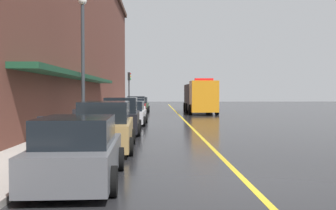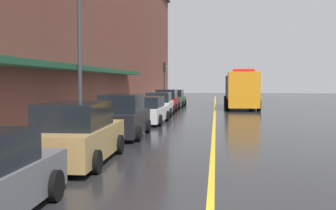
# 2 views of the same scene
# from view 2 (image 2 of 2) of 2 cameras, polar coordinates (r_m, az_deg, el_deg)

# --- Properties ---
(ground_plane) EXTENTS (112.00, 112.00, 0.00)m
(ground_plane) POSITION_cam_2_polar(r_m,az_deg,el_deg) (31.00, 6.69, -1.16)
(ground_plane) COLOR #232326
(sidewalk_left) EXTENTS (2.40, 70.00, 0.15)m
(sidewalk_left) POSITION_cam_2_polar(r_m,az_deg,el_deg) (31.63, -4.62, -0.92)
(sidewalk_left) COLOR #ADA8A0
(sidewalk_left) RESTS_ON ground
(lane_center_stripe) EXTENTS (0.16, 70.00, 0.01)m
(lane_center_stripe) POSITION_cam_2_polar(r_m,az_deg,el_deg) (31.00, 6.69, -1.15)
(lane_center_stripe) COLOR gold
(lane_center_stripe) RESTS_ON ground
(brick_building_left) EXTENTS (13.43, 64.00, 15.18)m
(brick_building_left) POSITION_cam_2_polar(r_m,az_deg,el_deg) (33.26, -17.80, 12.14)
(brick_building_left) COLOR brown
(brick_building_left) RESTS_ON ground
(parked_car_1) EXTENTS (2.23, 4.80, 1.81)m
(parked_car_1) POSITION_cam_2_polar(r_m,az_deg,el_deg) (12.26, -12.85, -4.15)
(parked_car_1) COLOR #A5844C
(parked_car_1) RESTS_ON ground
(parked_car_2) EXTENTS (2.04, 4.39, 1.88)m
(parked_car_2) POSITION_cam_2_polar(r_m,az_deg,el_deg) (17.58, -6.43, -1.74)
(parked_car_2) COLOR black
(parked_car_2) RESTS_ON ground
(parked_car_3) EXTENTS (2.20, 4.62, 1.57)m
(parked_car_3) POSITION_cam_2_polar(r_m,az_deg,el_deg) (23.16, -3.00, -0.82)
(parked_car_3) COLOR silver
(parked_car_3) RESTS_ON ground
(parked_car_4) EXTENTS (2.12, 4.50, 1.67)m
(parked_car_4) POSITION_cam_2_polar(r_m,az_deg,el_deg) (28.35, -1.29, 0.03)
(parked_car_4) COLOR silver
(parked_car_4) RESTS_ON ground
(parked_car_5) EXTENTS (2.01, 4.56, 1.78)m
(parked_car_5) POSITION_cam_2_polar(r_m,az_deg,el_deg) (33.54, -0.16, 0.63)
(parked_car_5) COLOR maroon
(parked_car_5) RESTS_ON ground
(parked_car_6) EXTENTS (1.99, 4.43, 1.64)m
(parked_car_6) POSITION_cam_2_polar(r_m,az_deg,el_deg) (39.19, 1.01, 0.93)
(parked_car_6) COLOR #2D5133
(parked_car_6) RESTS_ON ground
(utility_truck) EXTENTS (2.86, 9.50, 3.47)m
(utility_truck) POSITION_cam_2_polar(r_m,az_deg,el_deg) (36.91, 10.35, 2.10)
(utility_truck) COLOR orange
(utility_truck) RESTS_ON ground
(parking_meter_1) EXTENTS (0.14, 0.18, 1.33)m
(parking_meter_1) POSITION_cam_2_polar(r_m,az_deg,el_deg) (39.76, -0.99, 1.38)
(parking_meter_1) COLOR #4C4C51
(parking_meter_1) RESTS_ON sidewalk_left
(parking_meter_2) EXTENTS (0.14, 0.18, 1.33)m
(parking_meter_2) POSITION_cam_2_polar(r_m,az_deg,el_deg) (13.51, -16.95, -2.60)
(parking_meter_2) COLOR #4C4C51
(parking_meter_2) RESTS_ON sidewalk_left
(parking_meter_3) EXTENTS (0.14, 0.18, 1.33)m
(parking_meter_3) POSITION_cam_2_polar(r_m,az_deg,el_deg) (21.12, -8.08, -0.39)
(parking_meter_3) COLOR #4C4C51
(parking_meter_3) RESTS_ON sidewalk_left
(street_lamp_left) EXTENTS (0.44, 0.44, 6.94)m
(street_lamp_left) POSITION_cam_2_polar(r_m,az_deg,el_deg) (18.37, -12.54, 9.44)
(street_lamp_left) COLOR #33383D
(street_lamp_left) RESTS_ON sidewalk_left
(traffic_light_near) EXTENTS (0.38, 0.36, 4.30)m
(traffic_light_near) POSITION_cam_2_polar(r_m,az_deg,el_deg) (41.90, -0.50, 4.35)
(traffic_light_near) COLOR #232326
(traffic_light_near) RESTS_ON sidewalk_left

